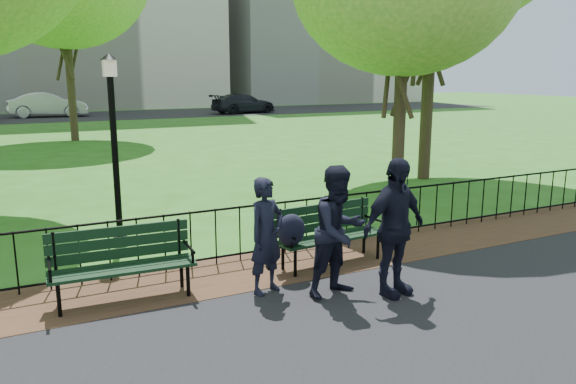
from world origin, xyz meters
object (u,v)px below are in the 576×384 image
sedan_silver (49,105)px  sedan_dark (244,103)px  lamppost (114,144)px  park_bench_left_a (121,256)px  park_bench_main (311,229)px  person_left (267,236)px  person_right (394,227)px  person_mid (339,231)px

sedan_silver → sedan_dark: size_ratio=1.03×
lamppost → park_bench_left_a: bearing=-99.5°
park_bench_main → person_left: person_left is taller
park_bench_left_a → person_right: size_ratio=1.00×
sedan_silver → sedan_dark: (13.12, -2.50, -0.12)m
sedan_silver → sedan_dark: sedan_silver is taller
park_bench_main → person_right: (0.50, -1.37, 0.30)m
park_bench_main → sedan_silver: (-1.22, 34.17, 0.20)m
lamppost → person_right: size_ratio=1.75×
person_mid → sedan_dark: size_ratio=0.36×
park_bench_main → person_right: person_right is taller
person_left → sedan_silver: (-0.24, 34.71, 0.03)m
lamppost → person_right: bearing=-53.9°
person_left → person_mid: bearing=-52.3°
park_bench_left_a → person_left: person_left is taller
park_bench_main → person_mid: person_mid is taller
park_bench_left_a → park_bench_main: bearing=0.5°
person_mid → person_right: (0.65, -0.33, 0.05)m
person_right → sedan_silver: size_ratio=0.37×
park_bench_left_a → person_left: 1.92m
person_left → person_mid: person_mid is taller
person_right → sedan_dark: 34.96m
park_bench_main → lamppost: lamppost is taller
lamppost → person_left: lamppost is taller
person_mid → sedan_silver: bearing=80.8°
person_mid → person_left: bearing=137.8°
park_bench_main → lamppost: bearing=128.7°
park_bench_main → person_right: size_ratio=1.04×
park_bench_main → sedan_dark: bearing=65.3°
person_mid → sedan_dark: bearing=58.8°
park_bench_left_a → lamppost: (0.41, 2.44, 1.18)m
person_right → lamppost: bearing=114.9°
person_mid → lamppost: bearing=110.6°
sedan_dark → park_bench_main: bearing=151.2°
park_bench_main → lamppost: size_ratio=0.59×
park_bench_left_a → person_mid: person_mid is taller
park_bench_main → sedan_silver: size_ratio=0.39×
sedan_dark → person_right: bearing=152.7°
person_right → sedan_silver: bearing=81.5°
person_mid → sedan_dark: person_mid is taller
lamppost → person_mid: bearing=-58.4°
lamppost → person_mid: 4.31m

